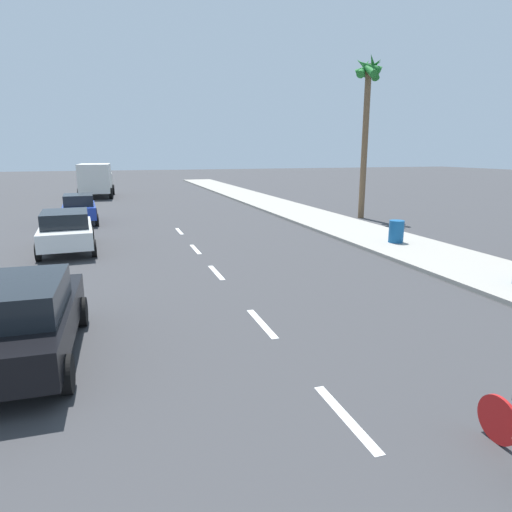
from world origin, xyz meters
name	(u,v)px	position (x,y,z in m)	size (l,w,h in m)	color
ground_plane	(191,244)	(0.00, 20.00, 0.00)	(160.00, 160.00, 0.00)	#38383A
sidewalk_strip	(340,226)	(8.07, 22.00, 0.07)	(3.60, 80.00, 0.14)	#9E998E
lane_stripe_2	(346,417)	(0.00, 6.83, 0.00)	(0.16, 1.80, 0.01)	white
lane_stripe_3	(262,323)	(0.00, 10.67, 0.00)	(0.16, 1.80, 0.01)	white
lane_stripe_4	(216,272)	(0.00, 15.24, 0.00)	(0.16, 1.80, 0.01)	white
lane_stripe_5	(195,249)	(0.00, 18.93, 0.00)	(0.16, 1.80, 0.01)	white
lane_stripe_6	(179,231)	(0.00, 23.27, 0.00)	(0.16, 1.80, 0.01)	white
parked_car_black	(19,318)	(-4.79, 10.27, 0.84)	(2.12, 4.44, 1.57)	black
parked_car_white	(66,230)	(-4.79, 20.18, 0.84)	(2.24, 4.53, 1.57)	white
parked_car_blue	(79,208)	(-4.73, 27.37, 0.84)	(1.99, 3.99, 1.57)	#1E389E
delivery_truck	(96,179)	(-4.18, 42.20, 1.50)	(2.90, 6.35, 2.80)	beige
palm_tree_far	(367,94)	(10.78, 24.47, 6.86)	(1.76, 1.81, 9.01)	brown
trash_bin_far	(396,231)	(7.99, 17.09, 0.59)	(0.60, 0.60, 0.91)	#14518C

